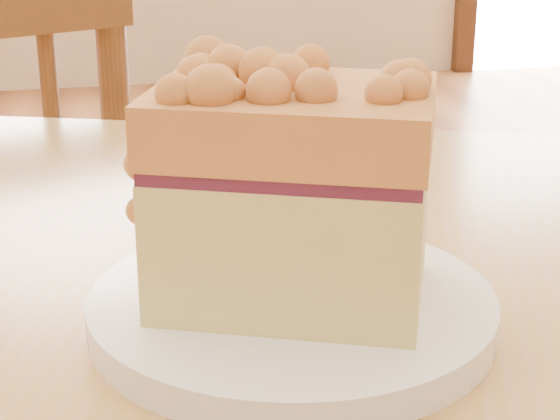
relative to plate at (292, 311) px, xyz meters
name	(u,v)px	position (x,y,z in m)	size (l,w,h in m)	color
plate	(292,311)	(0.00, 0.00, 0.00)	(0.21, 0.21, 0.02)	white
cake_slice	(291,184)	(0.00, 0.00, 0.07)	(0.16, 0.14, 0.13)	#D3BD77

